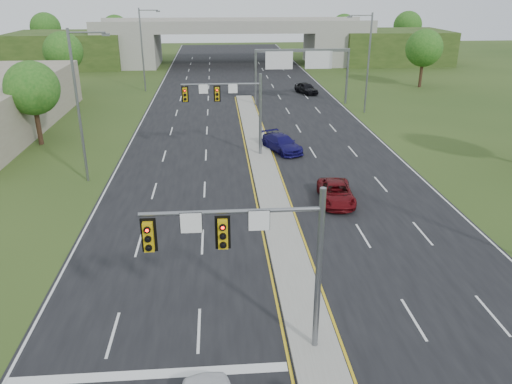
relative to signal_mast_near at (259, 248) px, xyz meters
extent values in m
plane|color=#2A4217|center=(2.26, 0.07, -4.73)|extent=(240.00, 240.00, 0.00)
cube|color=black|center=(2.26, 35.07, -4.72)|extent=(24.00, 160.00, 0.02)
cube|color=gray|center=(2.26, 23.07, -4.63)|extent=(2.00, 54.00, 0.16)
cube|color=gold|center=(1.11, 23.07, -4.70)|extent=(0.12, 54.00, 0.01)
cube|color=gold|center=(3.41, 23.07, -4.70)|extent=(0.12, 54.00, 0.01)
cube|color=silver|center=(-9.54, 35.07, -4.70)|extent=(0.12, 160.00, 0.01)
cube|color=silver|center=(14.06, 35.07, -4.70)|extent=(0.12, 160.00, 0.01)
cube|color=silver|center=(-4.24, -0.93, -4.70)|extent=(10.50, 0.50, 0.01)
cylinder|color=slate|center=(2.26, 0.07, -1.23)|extent=(0.24, 0.24, 7.00)
cylinder|color=slate|center=(-0.99, 0.07, 1.47)|extent=(6.50, 0.16, 0.16)
cube|color=#C39E0C|center=(-1.31, -0.18, 0.72)|extent=(0.35, 0.25, 1.10)
cube|color=#C39E0C|center=(-3.91, -0.18, 0.72)|extent=(0.35, 0.25, 1.10)
cube|color=black|center=(-1.31, -0.04, 0.72)|extent=(0.55, 0.04, 1.30)
cube|color=black|center=(-3.91, -0.04, 0.72)|extent=(0.55, 0.04, 1.30)
sphere|color=#FF0C05|center=(-1.31, -0.31, 1.07)|extent=(0.20, 0.20, 0.20)
sphere|color=#FF0C05|center=(-3.91, -0.31, 1.07)|extent=(0.20, 0.20, 0.20)
cube|color=white|center=(-2.42, -0.03, 1.12)|extent=(0.75, 0.04, 0.75)
cube|color=white|center=(-0.01, -0.03, 1.12)|extent=(0.75, 0.04, 0.75)
cylinder|color=slate|center=(2.26, 25.07, -1.23)|extent=(0.24, 0.24, 7.00)
cylinder|color=slate|center=(-0.99, 25.07, 1.47)|extent=(6.50, 0.16, 0.16)
cube|color=#C39E0C|center=(-1.31, 24.82, 0.72)|extent=(0.35, 0.25, 1.10)
cube|color=#C39E0C|center=(-3.91, 24.82, 0.72)|extent=(0.35, 0.25, 1.10)
cube|color=black|center=(-1.31, 24.96, 0.72)|extent=(0.55, 0.04, 1.30)
cube|color=black|center=(-3.91, 24.96, 0.72)|extent=(0.55, 0.04, 1.30)
sphere|color=#FF0C05|center=(-1.31, 24.69, 1.07)|extent=(0.20, 0.20, 0.20)
sphere|color=#FF0C05|center=(-3.91, 24.69, 1.07)|extent=(0.20, 0.20, 0.20)
cube|color=white|center=(-2.42, 24.97, 1.12)|extent=(0.75, 0.04, 0.75)
cube|color=white|center=(-0.01, 24.97, 1.12)|extent=(0.75, 0.04, 0.75)
cylinder|color=slate|center=(3.46, 45.07, -1.43)|extent=(0.28, 0.28, 6.60)
cylinder|color=slate|center=(14.76, 45.07, -1.43)|extent=(0.28, 0.28, 6.60)
cube|color=slate|center=(9.11, 45.07, 1.77)|extent=(11.50, 0.35, 0.35)
cube|color=#0D5D24|center=(6.26, 44.87, 0.67)|extent=(3.20, 0.08, 2.00)
cube|color=#0D5D24|center=(11.06, 44.87, 0.67)|extent=(3.20, 0.08, 2.00)
cube|color=silver|center=(6.26, 44.82, 0.67)|extent=(3.30, 0.03, 2.10)
cube|color=silver|center=(11.06, 44.82, 0.67)|extent=(3.30, 0.03, 2.10)
cube|color=gray|center=(-14.74, 80.07, -1.73)|extent=(6.00, 12.00, 6.00)
cube|color=gray|center=(19.26, 80.07, -1.73)|extent=(6.00, 12.00, 6.00)
cube|color=#2A4217|center=(-27.74, 80.07, -1.73)|extent=(20.00, 14.00, 6.00)
cube|color=#2A4217|center=(32.26, 80.07, -1.73)|extent=(20.00, 14.00, 6.00)
cube|color=gray|center=(2.26, 80.07, 1.87)|extent=(50.00, 12.00, 1.20)
cube|color=gray|center=(2.26, 74.27, 2.92)|extent=(50.00, 0.40, 0.90)
cube|color=gray|center=(2.26, 85.87, 2.92)|extent=(50.00, 0.40, 0.90)
cylinder|color=slate|center=(-11.24, 20.07, 0.77)|extent=(0.20, 0.20, 11.00)
cylinder|color=slate|center=(-9.99, 20.07, 5.97)|extent=(2.50, 0.12, 0.12)
cube|color=slate|center=(-8.74, 20.07, 5.82)|extent=(0.50, 0.25, 0.18)
cylinder|color=slate|center=(-11.24, 55.07, 0.77)|extent=(0.20, 0.20, 11.00)
cylinder|color=slate|center=(-9.99, 55.07, 5.97)|extent=(2.50, 0.12, 0.12)
cube|color=slate|center=(-8.74, 55.07, 5.82)|extent=(0.50, 0.25, 0.18)
cylinder|color=slate|center=(15.76, 40.07, 0.77)|extent=(0.20, 0.20, 11.00)
cylinder|color=slate|center=(14.51, 40.07, 5.97)|extent=(2.50, 0.12, 0.12)
cube|color=slate|center=(13.26, 40.07, 5.82)|extent=(0.50, 0.25, 0.18)
cylinder|color=#382316|center=(-17.74, 30.07, -2.73)|extent=(0.44, 0.44, 4.00)
sphere|color=#195115|center=(-17.74, 30.07, 0.47)|extent=(4.80, 4.80, 4.80)
cylinder|color=#382316|center=(-21.74, 55.07, -2.60)|extent=(0.44, 0.44, 4.25)
sphere|color=#195115|center=(-21.74, 55.07, 0.80)|extent=(5.20, 5.20, 5.20)
cylinder|color=#382316|center=(28.26, 55.07, -2.60)|extent=(0.44, 0.44, 4.25)
sphere|color=#195115|center=(28.26, 55.07, 0.80)|extent=(5.20, 5.20, 5.20)
cylinder|color=#382316|center=(-35.74, 94.07, -2.48)|extent=(0.44, 0.44, 4.50)
sphere|color=#195115|center=(-35.74, 94.07, 1.12)|extent=(6.00, 6.00, 6.00)
cylinder|color=#382316|center=(-21.74, 94.07, -2.60)|extent=(0.44, 0.44, 4.25)
sphere|color=#195115|center=(-21.74, 94.07, 0.80)|extent=(5.60, 5.60, 5.60)
cylinder|color=#382316|center=(26.26, 94.07, -2.60)|extent=(0.44, 0.44, 4.25)
sphere|color=#195115|center=(26.26, 94.07, 0.80)|extent=(5.60, 5.60, 5.60)
cylinder|color=#382316|center=(40.26, 94.07, -2.48)|extent=(0.44, 0.44, 4.50)
sphere|color=#195115|center=(40.26, 94.07, 1.12)|extent=(6.00, 6.00, 6.00)
imported|color=#59080D|center=(6.48, 14.59, -4.04)|extent=(2.60, 4.93, 1.32)
imported|color=#110D50|center=(4.29, 26.13, -3.99)|extent=(3.76, 5.34, 1.43)
imported|color=black|center=(10.91, 51.55, -3.97)|extent=(3.08, 4.66, 1.47)
camera|label=1|loc=(-1.40, -15.95, 8.82)|focal=35.00mm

